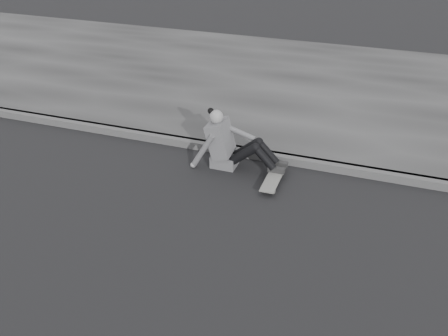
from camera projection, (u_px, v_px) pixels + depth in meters
The scene contains 5 objects.
ground at pixel (128, 250), 5.70m from camera, with size 80.00×80.00×0.00m, color black.
curb at pixel (208, 146), 7.78m from camera, with size 24.00×0.16×0.12m, color #4C4C4C.
sidewalk at pixel (260, 82), 10.24m from camera, with size 24.00×6.00×0.12m, color #343434.
skateboard at pixel (273, 178), 6.92m from camera, with size 0.20×0.78×0.09m.
seated_woman at pixel (229, 144), 7.18m from camera, with size 1.38×0.46×0.88m.
Camera 1 is at (2.51, -3.84, 3.68)m, focal length 40.00 mm.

